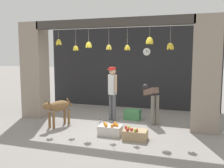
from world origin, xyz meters
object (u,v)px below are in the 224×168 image
water_bottle (100,124)px  shopkeeper (112,89)px  produce_box_green (132,114)px  wall_clock (147,52)px  fruit_crate_oranges (110,130)px  dog (58,107)px  worker_stooping (151,98)px  fruit_crate_apples (135,134)px

water_bottle → shopkeeper: bearing=86.0°
produce_box_green → wall_clock: bearing=85.9°
fruit_crate_oranges → produce_box_green: bearing=83.9°
produce_box_green → wall_clock: wall_clock is taller
dog → produce_box_green: size_ratio=2.12×
worker_stooping → fruit_crate_oranges: worker_stooping is taller
worker_stooping → produce_box_green: worker_stooping is taller
fruit_crate_apples → fruit_crate_oranges: bearing=167.7°
produce_box_green → wall_clock: size_ratio=1.68×
fruit_crate_apples → produce_box_green: bearing=105.1°
dog → fruit_crate_oranges: 1.73m
shopkeeper → produce_box_green: 1.05m
produce_box_green → fruit_crate_apples: bearing=-74.9°
dog → water_bottle: bearing=117.8°
dog → produce_box_green: (1.84, 1.41, -0.40)m
water_bottle → wall_clock: (0.74, 2.89, 2.01)m
shopkeeper → worker_stooping: shopkeeper is taller
shopkeeper → water_bottle: size_ratio=6.54×
worker_stooping → wall_clock: size_ratio=3.81×
dog → wall_clock: (1.96, 3.08, 1.58)m
worker_stooping → fruit_crate_apples: size_ratio=1.98×
fruit_crate_apples → wall_clock: wall_clock is taller
shopkeeper → fruit_crate_apples: bearing=147.3°
worker_stooping → fruit_crate_oranges: bearing=-153.4°
shopkeeper → worker_stooping: 1.21m
fruit_crate_oranges → fruit_crate_apples: fruit_crate_oranges is taller
fruit_crate_apples → worker_stooping: bearing=85.2°
produce_box_green → water_bottle: produce_box_green is taller
dog → fruit_crate_apples: 2.40m
fruit_crate_oranges → wall_clock: size_ratio=1.98×
fruit_crate_apples → produce_box_green: 1.89m
shopkeeper → fruit_crate_oranges: shopkeeper is taller
water_bottle → wall_clock: bearing=75.6°
fruit_crate_oranges → wall_clock: bearing=84.9°
produce_box_green → wall_clock: 2.60m
fruit_crate_oranges → water_bottle: 0.64m
fruit_crate_oranges → fruit_crate_apples: (0.67, -0.15, -0.00)m
produce_box_green → water_bottle: size_ratio=1.95×
wall_clock → shopkeeper: bearing=-108.8°
fruit_crate_apples → produce_box_green: size_ratio=1.15×
dog → shopkeeper: size_ratio=0.63×
fruit_crate_oranges → wall_clock: 3.92m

